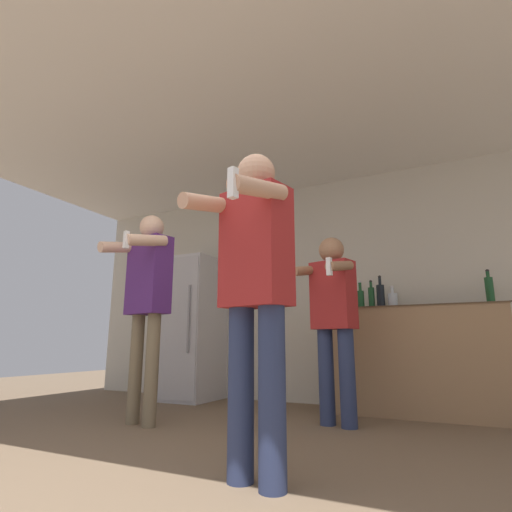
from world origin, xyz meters
TOP-DOWN VIEW (x-y plane):
  - wall_back at (0.00, 3.26)m, footprint 7.00×0.06m
  - ceiling_slab at (0.00, 1.62)m, footprint 7.00×3.75m
  - refrigerator at (-1.77, 2.90)m, footprint 0.61×0.71m
  - counter at (0.73, 2.95)m, footprint 1.66×0.60m
  - bottle_tall_gin at (0.58, 3.00)m, footprint 0.09×0.09m
  - bottle_amber_bourbon at (1.44, 3.00)m, footprint 0.07×0.07m
  - bottle_dark_rum at (0.38, 3.00)m, footprint 0.06×0.06m
  - bottle_brown_liquor at (0.27, 3.00)m, footprint 0.07×0.07m
  - bottle_green_wine at (0.47, 3.00)m, footprint 0.08×0.08m
  - person_woman_foreground at (0.22, 0.60)m, footprint 0.50×0.55m
  - person_man_side at (-1.25, 1.47)m, footprint 0.55×0.57m
  - person_spectator_back at (0.21, 2.13)m, footprint 0.49×0.53m

SIDE VIEW (x-z plane):
  - counter at x=0.73m, z-range 0.00..0.99m
  - refrigerator at x=-1.77m, z-range 0.00..1.69m
  - person_spectator_back at x=0.21m, z-range 0.12..1.68m
  - person_woman_foreground at x=0.22m, z-range 0.13..1.79m
  - bottle_tall_gin at x=0.58m, z-range 0.96..1.19m
  - bottle_brown_liquor at x=0.27m, z-range 0.96..1.26m
  - person_man_side at x=-1.25m, z-range 0.22..2.00m
  - bottle_dark_rum at x=0.38m, z-range 0.97..1.27m
  - bottle_green_wine at x=0.47m, z-range 0.95..1.30m
  - bottle_amber_bourbon at x=1.44m, z-range 0.97..1.29m
  - wall_back at x=0.00m, z-range 0.00..2.55m
  - ceiling_slab at x=0.00m, z-range 2.55..2.60m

